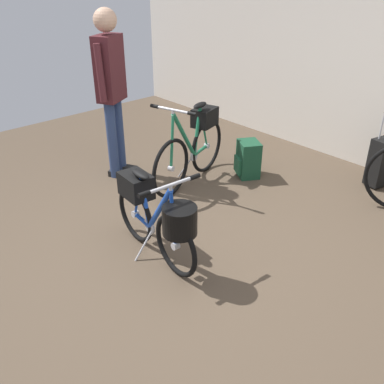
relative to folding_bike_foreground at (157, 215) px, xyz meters
The scene contains 5 objects.
ground_plane 0.46m from the folding_bike_foreground, ahead, with size 8.09×8.09×0.00m, color brown.
folding_bike_foreground is the anchor object (origin of this frame).
display_bike_right 1.47m from the folding_bike_foreground, 126.28° to the left, with size 0.55×1.30×0.93m.
visitor_near_wall 1.81m from the folding_bike_foreground, 157.49° to the left, with size 0.37×0.47×1.79m.
handbag_on_floor 1.80m from the folding_bike_foreground, 107.26° to the left, with size 0.34×0.33×0.41m.
Camera 1 is at (2.14, -1.71, 2.19)m, focal length 40.03 mm.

